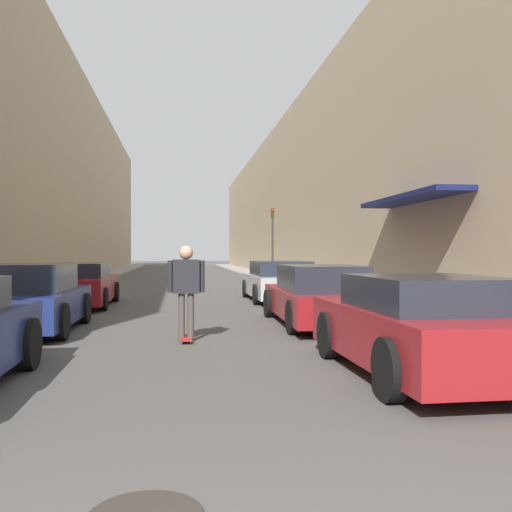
{
  "coord_description": "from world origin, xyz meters",
  "views": [
    {
      "loc": [
        -0.07,
        -1.21,
        1.6
      ],
      "look_at": [
        1.78,
        12.67,
        1.5
      ],
      "focal_mm": 40.0,
      "sensor_mm": 36.0,
      "label": 1
    }
  ],
  "objects": [
    {
      "name": "parked_car_right_0",
      "position": [
        3.03,
        5.82,
        0.64
      ],
      "size": [
        1.98,
        4.12,
        1.29
      ],
      "color": "maroon",
      "rests_on": "ground"
    },
    {
      "name": "parked_car_right_1",
      "position": [
        2.96,
        11.03,
        0.63
      ],
      "size": [
        1.92,
        4.84,
        1.31
      ],
      "color": "maroon",
      "rests_on": "ground"
    },
    {
      "name": "building_row_left",
      "position": [
        -7.9,
        34.27,
        6.31
      ],
      "size": [
        4.9,
        68.55,
        12.62
      ],
      "color": "tan",
      "rests_on": "ground"
    },
    {
      "name": "ground",
      "position": [
        0.0,
        27.42,
        0.0
      ],
      "size": [
        150.81,
        150.81,
        0.0
      ],
      "primitive_type": "plane",
      "color": "#4C4947"
    },
    {
      "name": "traffic_light",
      "position": [
        4.54,
        27.03,
        2.38
      ],
      "size": [
        0.16,
        0.22,
        3.68
      ],
      "color": "#2D2D2D",
      "rests_on": "curb_strip_right"
    },
    {
      "name": "curb_strip_right",
      "position": [
        5.01,
        34.28,
        0.06
      ],
      "size": [
        1.8,
        68.55,
        0.12
      ],
      "color": "gray",
      "rests_on": "ground"
    },
    {
      "name": "skateboarder",
      "position": [
        0.04,
        9.02,
        1.06
      ],
      "size": [
        0.66,
        0.78,
        1.72
      ],
      "color": "#B2231E",
      "rests_on": "ground"
    },
    {
      "name": "parked_car_right_2",
      "position": [
        3.17,
        17.27,
        0.63
      ],
      "size": [
        2.07,
        4.64,
        1.31
      ],
      "color": "#B7B7BC",
      "rests_on": "ground"
    },
    {
      "name": "building_row_right",
      "position": [
        7.9,
        34.27,
        4.79
      ],
      "size": [
        4.9,
        68.55,
        9.58
      ],
      "color": "tan",
      "rests_on": "ground"
    },
    {
      "name": "curb_strip_left",
      "position": [
        -5.01,
        34.28,
        0.06
      ],
      "size": [
        1.8,
        68.55,
        0.12
      ],
      "color": "gray",
      "rests_on": "ground"
    },
    {
      "name": "parked_car_left_2",
      "position": [
        -3.03,
        16.08,
        0.63
      ],
      "size": [
        1.97,
        4.64,
        1.28
      ],
      "color": "maroon",
      "rests_on": "ground"
    },
    {
      "name": "parked_car_left_1",
      "position": [
        -3.07,
        10.63,
        0.65
      ],
      "size": [
        1.96,
        4.03,
        1.36
      ],
      "color": "navy",
      "rests_on": "ground"
    }
  ]
}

